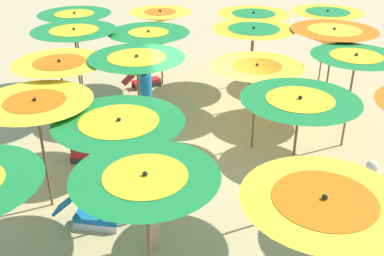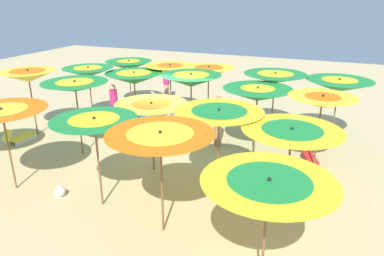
% 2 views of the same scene
% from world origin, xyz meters
% --- Properties ---
extents(ground, '(40.74, 40.74, 0.04)m').
position_xyz_m(ground, '(0.00, 0.00, -0.02)').
color(ground, '#D1B57F').
extents(beach_umbrella_1, '(2.26, 2.26, 2.33)m').
position_xyz_m(beach_umbrella_1, '(-2.87, -3.53, 2.11)').
color(beach_umbrella_1, brown).
rests_on(beach_umbrella_1, ground).
extents(beach_umbrella_2, '(2.03, 2.03, 2.36)m').
position_xyz_m(beach_umbrella_2, '(-0.18, -3.32, 2.14)').
color(beach_umbrella_2, brown).
rests_on(beach_umbrella_2, ground).
extents(beach_umbrella_3, '(2.26, 2.26, 2.43)m').
position_xyz_m(beach_umbrella_3, '(1.72, -3.68, 2.16)').
color(beach_umbrella_3, brown).
rests_on(beach_umbrella_3, ground).
extents(beach_umbrella_4, '(2.21, 2.21, 2.32)m').
position_xyz_m(beach_umbrella_4, '(4.13, -4.62, 2.11)').
color(beach_umbrella_4, brown).
rests_on(beach_umbrella_4, ground).
extents(beach_umbrella_5, '(1.96, 1.96, 2.50)m').
position_xyz_m(beach_umbrella_5, '(-5.33, -0.21, 2.24)').
color(beach_umbrella_5, brown).
rests_on(beach_umbrella_5, ground).
extents(beach_umbrella_6, '(2.05, 2.05, 2.51)m').
position_xyz_m(beach_umbrella_6, '(-2.60, -1.01, 2.30)').
color(beach_umbrella_6, brown).
rests_on(beach_umbrella_6, ground).
extents(beach_umbrella_7, '(2.10, 2.10, 2.15)m').
position_xyz_m(beach_umbrella_7, '(0.13, -1.12, 1.93)').
color(beach_umbrella_7, brown).
rests_on(beach_umbrella_7, ground).
extents(beach_umbrella_8, '(2.22, 2.22, 2.39)m').
position_xyz_m(beach_umbrella_8, '(2.34, -1.69, 2.18)').
color(beach_umbrella_8, brown).
rests_on(beach_umbrella_8, ground).
extents(beach_umbrella_9, '(2.20, 2.20, 2.35)m').
position_xyz_m(beach_umbrella_9, '(4.17, -2.24, 2.12)').
color(beach_umbrella_9, brown).
rests_on(beach_umbrella_9, ground).
extents(beach_umbrella_10, '(2.00, 2.00, 2.33)m').
position_xyz_m(beach_umbrella_10, '(-4.22, 1.75, 2.09)').
color(beach_umbrella_10, brown).
rests_on(beach_umbrella_10, ground).
extents(beach_umbrella_11, '(2.23, 2.23, 2.22)m').
position_xyz_m(beach_umbrella_11, '(-2.32, 2.04, 1.95)').
color(beach_umbrella_11, brown).
rests_on(beach_umbrella_11, ground).
extents(beach_umbrella_12, '(2.10, 2.10, 2.46)m').
position_xyz_m(beach_umbrella_12, '(0.26, 1.56, 2.20)').
color(beach_umbrella_12, brown).
rests_on(beach_umbrella_12, ground).
extents(beach_umbrella_13, '(2.18, 2.18, 2.32)m').
position_xyz_m(beach_umbrella_13, '(2.70, 1.09, 2.06)').
color(beach_umbrella_13, brown).
rests_on(beach_umbrella_13, ground).
extents(beach_umbrella_14, '(1.91, 1.91, 2.40)m').
position_xyz_m(beach_umbrella_14, '(4.63, 0.56, 2.19)').
color(beach_umbrella_14, brown).
rests_on(beach_umbrella_14, ground).
extents(beach_umbrella_15, '(2.08, 2.08, 2.23)m').
position_xyz_m(beach_umbrella_15, '(-3.82, 4.11, 1.98)').
color(beach_umbrella_15, brown).
rests_on(beach_umbrella_15, ground).
extents(beach_umbrella_16, '(2.07, 2.07, 2.33)m').
position_xyz_m(beach_umbrella_16, '(-1.45, 3.48, 2.11)').
color(beach_umbrella_16, brown).
rests_on(beach_umbrella_16, ground).
extents(beach_umbrella_17, '(2.00, 2.00, 2.43)m').
position_xyz_m(beach_umbrella_17, '(0.33, 3.19, 2.20)').
color(beach_umbrella_17, brown).
rests_on(beach_umbrella_17, ground).
extents(beach_umbrella_18, '(2.23, 2.23, 2.42)m').
position_xyz_m(beach_umbrella_18, '(2.90, 3.02, 2.20)').
color(beach_umbrella_18, brown).
rests_on(beach_umbrella_18, ground).
extents(beach_umbrella_19, '(2.21, 2.21, 2.36)m').
position_xyz_m(beach_umbrella_19, '(5.04, 3.12, 2.10)').
color(beach_umbrella_19, brown).
rests_on(beach_umbrella_19, ground).
extents(lounger_0, '(0.72, 1.29, 0.52)m').
position_xyz_m(lounger_0, '(4.46, 1.17, 0.19)').
color(lounger_0, '#333338').
rests_on(lounger_0, ground).
extents(lounger_1, '(1.03, 1.20, 0.58)m').
position_xyz_m(lounger_1, '(-3.47, 4.79, 0.20)').
color(lounger_1, silver).
rests_on(lounger_1, ground).
extents(lounger_2, '(0.71, 1.28, 0.61)m').
position_xyz_m(lounger_2, '(-2.24, 2.69, 0.21)').
color(lounger_2, silver).
rests_on(lounger_2, ground).
extents(lounger_3, '(0.53, 1.19, 0.62)m').
position_xyz_m(lounger_3, '(-5.27, -1.06, 0.21)').
color(lounger_3, silver).
rests_on(lounger_3, ground).
extents(lounger_4, '(0.68, 1.27, 0.59)m').
position_xyz_m(lounger_4, '(0.05, 2.65, 0.20)').
color(lounger_4, '#333338').
rests_on(lounger_4, ground).
extents(beachgoer_0, '(0.30, 0.30, 1.81)m').
position_xyz_m(beachgoer_0, '(1.35, 1.32, 0.95)').
color(beachgoer_0, '#A3704C').
rests_on(beachgoer_0, ground).
extents(beachgoer_1, '(0.30, 0.30, 1.73)m').
position_xyz_m(beachgoer_1, '(-3.03, 1.61, 0.91)').
color(beachgoer_1, '#D8A87F').
rests_on(beachgoer_1, ground).
extents(beachgoer_2, '(0.30, 0.30, 1.84)m').
position_xyz_m(beachgoer_2, '(-2.74, 5.69, 0.97)').
color(beachgoer_2, '#D8A87F').
rests_on(beachgoer_2, ground).
extents(beach_ball, '(0.29, 0.29, 0.29)m').
position_xyz_m(beach_ball, '(-1.45, -3.42, 0.14)').
color(beach_ball, white).
rests_on(beach_ball, ground).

